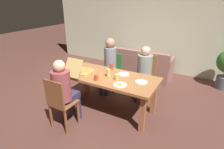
# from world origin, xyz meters

# --- Properties ---
(ground_plane) EXTENTS (20.00, 20.00, 0.00)m
(ground_plane) POSITION_xyz_m (0.00, 0.00, 0.00)
(ground_plane) COLOR brown
(back_wall) EXTENTS (6.97, 0.12, 2.85)m
(back_wall) POSITION_xyz_m (0.00, 2.69, 1.42)
(back_wall) COLOR beige
(back_wall) RESTS_ON ground
(dining_table) EXTENTS (1.85, 0.85, 0.75)m
(dining_table) POSITION_xyz_m (0.00, 0.00, 0.64)
(dining_table) COLOR #A26639
(dining_table) RESTS_ON ground
(chair_0) EXTENTS (0.46, 0.40, 0.99)m
(chair_0) POSITION_xyz_m (0.41, 0.90, 0.53)
(chair_0) COLOR #8F5F38
(chair_0) RESTS_ON ground
(person_0) EXTENTS (0.32, 0.48, 1.20)m
(person_0) POSITION_xyz_m (0.41, 0.77, 0.71)
(person_0) COLOR #444244
(person_0) RESTS_ON ground
(chair_1) EXTENTS (0.43, 0.44, 0.87)m
(chair_1) POSITION_xyz_m (-0.44, 0.90, 0.50)
(chair_1) COLOR #32712E
(chair_1) RESTS_ON ground
(person_1) EXTENTS (0.29, 0.53, 1.28)m
(person_1) POSITION_xyz_m (-0.44, 0.75, 0.75)
(person_1) COLOR #303744
(person_1) RESTS_ON ground
(chair_2) EXTENTS (0.40, 0.38, 0.95)m
(chair_2) POSITION_xyz_m (-0.44, -0.90, 0.51)
(chair_2) COLOR brown
(chair_2) RESTS_ON ground
(person_2) EXTENTS (0.31, 0.49, 1.24)m
(person_2) POSITION_xyz_m (-0.44, -0.77, 0.73)
(person_2) COLOR #322C49
(person_2) RESTS_ON ground
(pizza_box_0) EXTENTS (0.36, 0.55, 0.34)m
(pizza_box_0) POSITION_xyz_m (-0.58, -0.13, 0.79)
(pizza_box_0) COLOR tan
(pizza_box_0) RESTS_ON dining_table
(plate_0) EXTENTS (0.23, 0.23, 0.03)m
(plate_0) POSITION_xyz_m (0.35, -0.25, 0.76)
(plate_0) COLOR white
(plate_0) RESTS_ON dining_table
(plate_1) EXTENTS (0.22, 0.22, 0.01)m
(plate_1) POSITION_xyz_m (0.20, 0.21, 0.75)
(plate_1) COLOR white
(plate_1) RESTS_ON dining_table
(plate_2) EXTENTS (0.22, 0.22, 0.01)m
(plate_2) POSITION_xyz_m (0.63, 0.04, 0.75)
(plate_2) COLOR white
(plate_2) RESTS_ON dining_table
(drinking_glass_0) EXTENTS (0.07, 0.07, 0.11)m
(drinking_glass_0) POSITION_xyz_m (0.20, -0.07, 0.80)
(drinking_glass_0) COLOR #E1C960
(drinking_glass_0) RESTS_ON dining_table
(drinking_glass_1) EXTENTS (0.08, 0.08, 0.11)m
(drinking_glass_1) POSITION_xyz_m (-0.12, -0.27, 0.80)
(drinking_glass_1) COLOR #BD4D26
(drinking_glass_1) RESTS_ON dining_table
(drinking_glass_2) EXTENTS (0.08, 0.08, 0.15)m
(drinking_glass_2) POSITION_xyz_m (-0.01, -0.02, 0.82)
(drinking_glass_2) COLOR #E3CA65
(drinking_glass_2) RESTS_ON dining_table
(drinking_glass_3) EXTENTS (0.07, 0.07, 0.14)m
(drinking_glass_3) POSITION_xyz_m (-0.13, 0.32, 0.82)
(drinking_glass_3) COLOR #B24528
(drinking_glass_3) RESTS_ON dining_table
(couch) EXTENTS (1.78, 0.81, 0.83)m
(couch) POSITION_xyz_m (-0.11, 1.96, 0.29)
(couch) COLOR #916258
(couch) RESTS_ON ground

